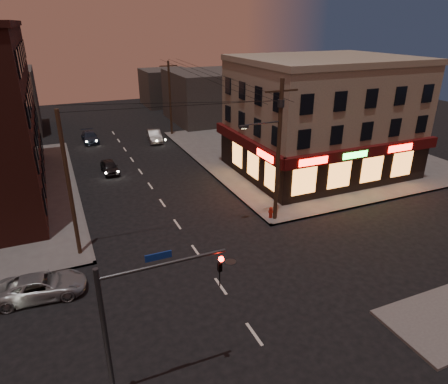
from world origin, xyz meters
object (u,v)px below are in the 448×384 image
sedan_near (110,167)px  fire_hydrant (271,212)px  sedan_mid (154,136)px  sedan_far (90,137)px  suv_cross (42,286)px

sedan_near → fire_hydrant: size_ratio=4.13×
sedan_mid → sedan_far: size_ratio=0.98×
sedan_far → fire_hydrant: size_ratio=5.03×
suv_cross → sedan_mid: 29.90m
sedan_far → suv_cross: bearing=-102.3°
sedan_near → sedan_mid: bearing=51.5°
sedan_far → sedan_near: bearing=-88.9°
sedan_far → sedan_mid: bearing=-22.7°
fire_hydrant → sedan_mid: bearing=96.1°
fire_hydrant → suv_cross: bearing=-169.1°
sedan_mid → suv_cross: bearing=-109.2°
sedan_near → fire_hydrant: sedan_near is taller
sedan_near → sedan_far: bearing=90.5°
sedan_near → sedan_mid: size_ratio=0.84×
suv_cross → sedan_far: bearing=-5.3°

